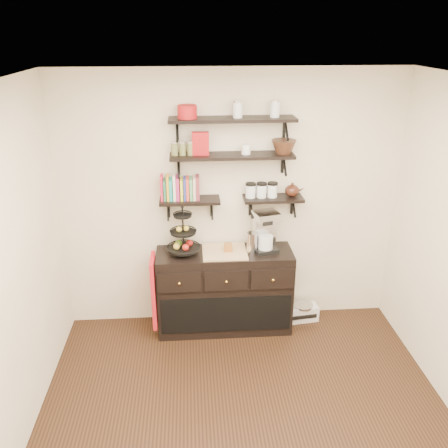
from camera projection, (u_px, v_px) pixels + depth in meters
floor at (248, 435)px, 3.81m from camera, size 3.50×3.50×0.00m
ceiling at (258, 89)px, 2.77m from camera, size 3.50×3.50×0.02m
back_wall at (231, 203)px, 4.90m from camera, size 3.50×0.02×2.70m
shelf_top at (232, 120)px, 4.44m from camera, size 1.20×0.27×0.23m
shelf_mid at (232, 156)px, 4.57m from camera, size 1.20×0.27×0.23m
shelf_low_left at (190, 201)px, 4.73m from camera, size 0.60×0.25×0.23m
shelf_low_right at (273, 199)px, 4.79m from camera, size 0.60×0.25×0.23m
cookbooks at (184, 188)px, 4.67m from camera, size 0.43×0.15×0.26m
glass_canisters at (261, 191)px, 4.74m from camera, size 0.32×0.10×0.13m
sideboard at (225, 290)px, 5.02m from camera, size 1.40×0.50×0.92m
fruit_stand at (184, 238)px, 4.76m from camera, size 0.34×0.34×0.50m
candle at (228, 247)px, 4.83m from camera, size 0.08×0.08×0.08m
coffee_maker at (265, 232)px, 4.83m from camera, size 0.28×0.28×0.43m
thermal_carafe at (252, 243)px, 4.81m from camera, size 0.11×0.11×0.22m
apron at (154, 291)px, 4.85m from camera, size 0.04×0.32×0.76m
radio at (303, 312)px, 5.28m from camera, size 0.35×0.25×0.20m
recipe_box at (200, 144)px, 4.50m from camera, size 0.16×0.07×0.22m
walnut_bowl at (284, 147)px, 4.57m from camera, size 0.24×0.24×0.13m
ramekins at (246, 149)px, 4.55m from camera, size 0.09×0.09×0.10m
teapot at (292, 190)px, 4.76m from camera, size 0.21×0.16×0.14m
red_pot at (187, 112)px, 4.38m from camera, size 0.18×0.18×0.12m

